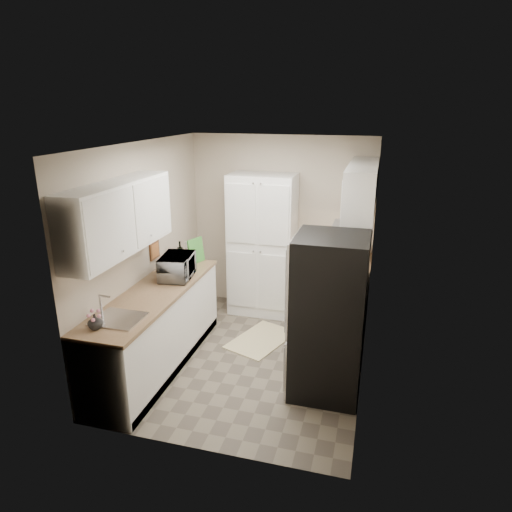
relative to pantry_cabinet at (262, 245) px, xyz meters
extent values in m
plane|color=#665B4C|center=(0.20, -1.32, -1.00)|extent=(3.20, 3.20, 0.00)
cube|color=#B2A490|center=(0.20, 0.28, 0.25)|extent=(2.60, 0.04, 2.50)
cube|color=#B2A490|center=(0.20, -2.92, 0.25)|extent=(2.60, 0.04, 2.50)
cube|color=#B2A490|center=(-1.10, -1.32, 0.25)|extent=(0.04, 3.20, 2.50)
cube|color=#B2A490|center=(1.50, -1.32, 0.25)|extent=(0.04, 3.20, 2.50)
cube|color=silver|center=(0.20, -1.32, 1.50)|extent=(2.60, 3.20, 0.04)
cube|color=white|center=(-0.93, -2.07, 0.83)|extent=(0.33, 1.60, 0.70)
cube|color=white|center=(1.33, -0.50, 0.89)|extent=(0.33, 1.55, 0.58)
cube|color=#99999E|center=(1.27, -0.93, 0.52)|extent=(0.45, 0.76, 0.13)
cube|color=#B7B7BC|center=(-0.79, -2.47, -0.07)|extent=(0.45, 0.40, 0.02)
cube|color=brown|center=(-1.09, -1.12, 0.18)|extent=(0.02, 0.22, 0.22)
cube|color=white|center=(0.00, 0.00, 0.00)|extent=(0.90, 0.55, 2.00)
cube|color=white|center=(-0.79, -1.75, -0.56)|extent=(0.60, 2.30, 0.88)
cube|color=#846647|center=(-0.79, -1.75, -0.10)|extent=(0.63, 2.33, 0.04)
cube|color=white|center=(1.19, -0.12, -0.56)|extent=(0.60, 0.80, 0.88)
cube|color=#846647|center=(1.19, -0.12, -0.10)|extent=(0.63, 0.83, 0.04)
cube|color=#B7B7BC|center=(1.17, -0.93, -0.55)|extent=(0.64, 0.76, 0.90)
cube|color=black|center=(1.17, -0.93, -0.08)|extent=(0.66, 0.78, 0.03)
cube|color=black|center=(1.46, -0.93, 0.02)|extent=(0.06, 0.76, 0.22)
cube|color=tan|center=(0.80, -1.06, -0.45)|extent=(0.01, 0.16, 0.42)
cube|color=beige|center=(0.80, -0.83, -0.45)|extent=(0.01, 0.16, 0.42)
cube|color=#B7B7BC|center=(1.14, -1.73, -0.15)|extent=(0.70, 0.72, 1.70)
imported|color=#A7A7AC|center=(-0.71, -1.29, 0.06)|extent=(0.42, 0.55, 0.28)
cylinder|color=black|center=(-0.88, -0.81, 0.06)|extent=(0.07, 0.07, 0.28)
imported|color=silver|center=(-0.89, -2.68, -0.01)|extent=(0.18, 0.18, 0.14)
cube|color=#3A8932|center=(-0.71, -0.71, 0.08)|extent=(0.11, 0.25, 0.32)
cube|color=#B8B7BC|center=(1.29, 0.01, 0.02)|extent=(0.34, 0.40, 0.21)
cube|color=beige|center=(0.21, -0.88, -0.99)|extent=(0.84, 1.04, 0.01)
camera|label=1|loc=(1.54, -5.94, 1.89)|focal=32.00mm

